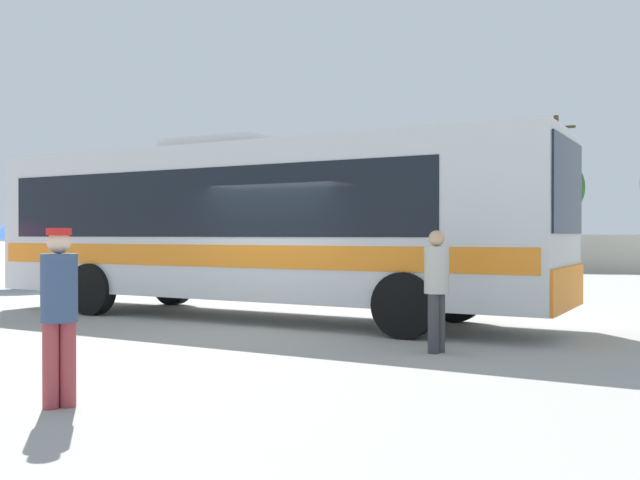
{
  "coord_description": "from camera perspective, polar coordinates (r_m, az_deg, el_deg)",
  "views": [
    {
      "loc": [
        7.56,
        -10.14,
        1.62
      ],
      "look_at": [
        -1.61,
        3.76,
        1.5
      ],
      "focal_mm": 40.43,
      "sensor_mm": 36.0,
      "label": 1
    }
  ],
  "objects": [
    {
      "name": "coach_bus_silver_orange",
      "position": [
        14.16,
        -5.4,
        1.5
      ],
      "size": [
        11.8,
        3.4,
        3.53
      ],
      "color": "silver",
      "rests_on": "ground_plane"
    },
    {
      "name": "perimeter_wall",
      "position": [
        33.12,
        20.22,
        -1.0
      ],
      "size": [
        80.0,
        0.3,
        1.62
      ],
      "primitive_type": "cube",
      "color": "#B2AD9E",
      "rests_on": "ground_plane"
    },
    {
      "name": "parked_car_leftmost_dark_blue",
      "position": [
        33.31,
        0.07,
        -0.99
      ],
      "size": [
        4.67,
        2.23,
        1.5
      ],
      "color": "navy",
      "rests_on": "ground_plane"
    },
    {
      "name": "roadside_tree_left",
      "position": [
        41.2,
        6.23,
        2.82
      ],
      "size": [
        3.31,
        3.31,
        4.77
      ],
      "color": "brown",
      "rests_on": "ground_plane"
    },
    {
      "name": "parked_car_second_black",
      "position": [
        30.94,
        8.6,
        -1.13
      ],
      "size": [
        4.56,
        2.16,
        1.47
      ],
      "color": "black",
      "rests_on": "ground_plane"
    },
    {
      "name": "utility_pole_near",
      "position": [
        37.13,
        18.17,
        3.93
      ],
      "size": [
        1.8,
        0.28,
        7.45
      ],
      "color": "#4C3823",
      "rests_on": "ground_plane"
    },
    {
      "name": "ground_plane",
      "position": [
        21.57,
        12.83,
        -3.9
      ],
      "size": [
        300.0,
        300.0,
        0.0
      ],
      "primitive_type": "plane",
      "color": "#A3A099"
    },
    {
      "name": "attendant_by_bus_door",
      "position": [
        10.01,
        9.21,
        -3.43
      ],
      "size": [
        0.39,
        0.39,
        1.68
      ],
      "color": "#38383D",
      "rests_on": "ground_plane"
    },
    {
      "name": "passenger_waiting_on_apron",
      "position": [
        7.19,
        -19.95,
        -4.89
      ],
      "size": [
        0.46,
        0.46,
        1.69
      ],
      "color": "#99383D",
      "rests_on": "ground_plane"
    },
    {
      "name": "roadside_tree_midleft",
      "position": [
        37.12,
        16.78,
        3.93
      ],
      "size": [
        4.52,
        4.52,
        5.83
      ],
      "color": "brown",
      "rests_on": "ground_plane"
    },
    {
      "name": "vendor_umbrella_near_gate_blue",
      "position": [
        23.34,
        -22.46,
        0.85
      ],
      "size": [
        2.53,
        2.53,
        2.18
      ],
      "color": "gray",
      "rests_on": "ground_plane"
    }
  ]
}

